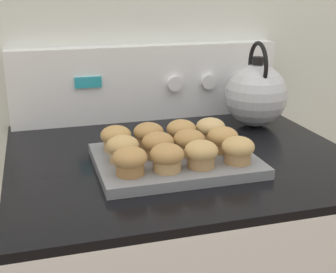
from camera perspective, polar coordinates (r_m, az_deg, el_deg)
The scene contains 16 objects.
wall_back at distance 1.40m, azimuth -3.13°, elevation 13.35°, with size 8.00×0.05×2.40m.
control_panel at distance 1.38m, azimuth -2.44°, elevation 6.59°, with size 0.78×0.07×0.22m.
muffin_pan at distance 1.04m, azimuth 0.82°, elevation -2.94°, with size 0.35×0.27×0.02m.
muffin_r0_c0 at distance 0.93m, azimuth -4.66°, elevation -2.95°, with size 0.07×0.07×0.06m.
muffin_r0_c1 at distance 0.95m, azimuth -0.12°, elevation -2.54°, with size 0.07×0.07×0.06m.
muffin_r0_c2 at distance 0.97m, azimuth 4.28°, elevation -2.07°, with size 0.07×0.07×0.06m.
muffin_r0_c3 at distance 1.00m, azimuth 8.52°, elevation -1.58°, with size 0.07×0.07×0.06m.
muffin_r1_c0 at distance 1.00m, azimuth -5.54°, elevation -1.45°, with size 0.07×0.07×0.06m.
muffin_r1_c1 at distance 1.02m, azimuth -1.23°, elevation -1.02°, with size 0.07×0.07×0.06m.
muffin_r1_c2 at distance 1.04m, azimuth 2.74°, elevation -0.65°, with size 0.07×0.07×0.06m.
muffin_r1_c3 at distance 1.06m, azimuth 6.68°, elevation -0.31°, with size 0.07×0.07×0.06m.
muffin_r2_c0 at distance 1.07m, azimuth -6.37°, elevation -0.15°, with size 0.07×0.07×0.06m.
muffin_r2_c1 at distance 1.09m, azimuth -2.39°, elevation 0.25°, with size 0.07×0.07×0.06m.
muffin_r2_c2 at distance 1.11m, azimuth 1.63°, elevation 0.62°, with size 0.07×0.07×0.06m.
muffin_r2_c3 at distance 1.13m, azimuth 5.20°, elevation 0.87°, with size 0.07×0.07×0.06m.
tea_kettle at distance 1.33m, azimuth 10.66°, elevation 5.10°, with size 0.17×0.21×0.24m.
Camera 1 is at (-0.32, -0.63, 1.32)m, focal length 50.00 mm.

